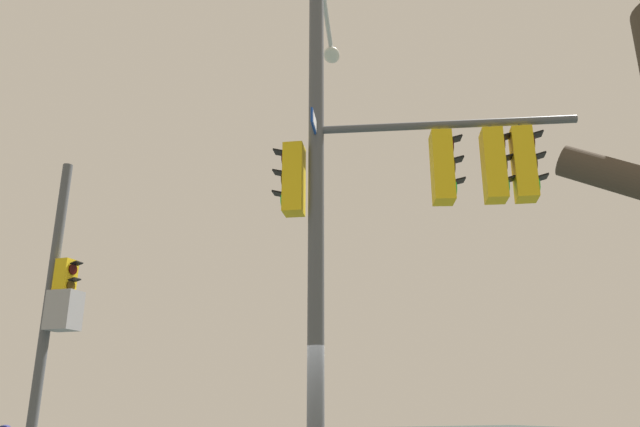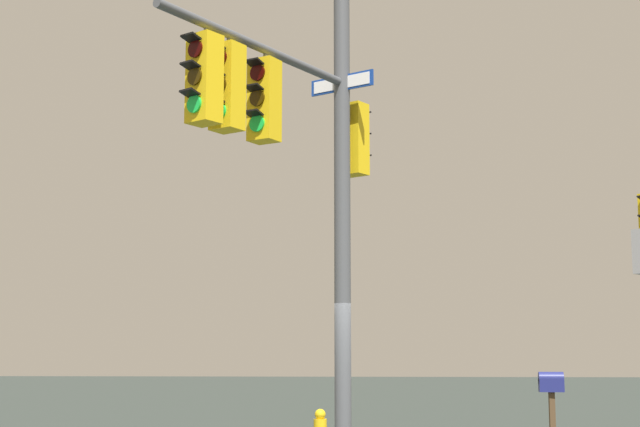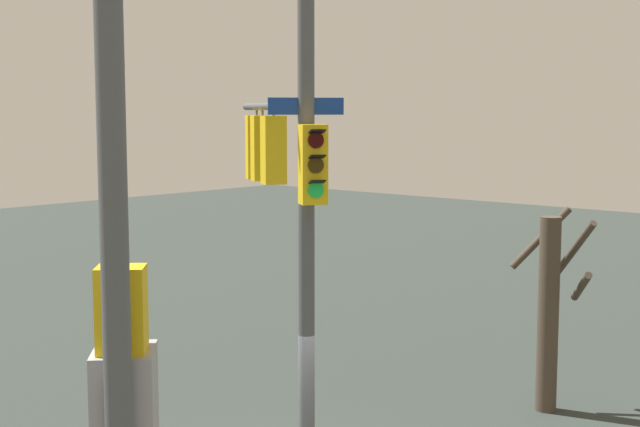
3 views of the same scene
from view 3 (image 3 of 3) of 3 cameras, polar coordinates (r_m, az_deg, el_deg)
name	(u,v)px [view 3 (image 3 of 3)]	position (r m, az deg, el deg)	size (l,w,h in m)	color
main_signal_pole_assembly	(280,141)	(13.58, -2.52, 4.61)	(5.16, 3.99, 9.75)	#4C4F54
secondary_pole_assembly	(122,404)	(7.06, -12.36, -11.63)	(0.74, 0.76, 6.72)	#4C4F54
bare_tree_behind_pole	(550,307)	(17.80, 14.30, -5.73)	(1.11, 1.78, 3.87)	#45392E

